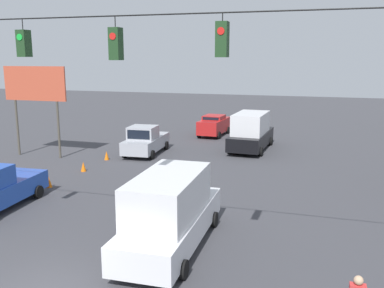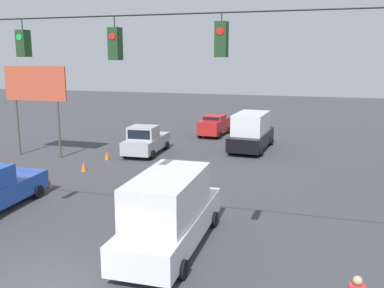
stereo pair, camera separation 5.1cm
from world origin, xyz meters
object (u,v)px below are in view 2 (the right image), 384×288
Objects in this scene: traffic_cone_second at (49,182)px; traffic_cone_fourth at (107,155)px; sedan_red_withflow_deep at (214,125)px; traffic_cone_third at (84,166)px; traffic_cone_fifth at (127,146)px; roadside_billboard at (35,89)px; box_truck_black_oncoming_deep at (251,132)px; traffic_cone_farthest at (143,139)px; pickup_truck_silver_withflow_far at (146,141)px; overhead_signal_span at (73,103)px; box_truck_white_crossing_near at (170,212)px.

traffic_cone_second and traffic_cone_fourth have the same top height.
sedan_red_withflow_deep is 15.13m from traffic_cone_third.
roadside_billboard is at bearing 37.66° from traffic_cone_fifth.
roadside_billboard reaches higher than traffic_cone_fourth.
box_truck_black_oncoming_deep is at bearing -163.07° from traffic_cone_fifth.
pickup_truck_silver_withflow_far is at bearing 116.31° from traffic_cone_farthest.
box_truck_black_oncoming_deep is 15.91m from roadside_billboard.
traffic_cone_fifth is 3.03m from traffic_cone_farthest.
sedan_red_withflow_deep is at bearing -108.74° from pickup_truck_silver_withflow_far.
traffic_cone_fourth is (6.60, -14.06, -5.24)m from overhead_signal_span.
overhead_signal_span reaches higher than traffic_cone_fifth.
box_truck_black_oncoming_deep reaches higher than traffic_cone_fifth.
traffic_cone_fourth is at bearing 34.61° from box_truck_black_oncoming_deep.
traffic_cone_fourth is at bearing -88.53° from traffic_cone_third.
traffic_cone_farthest is at bearing -63.60° from box_truck_white_crossing_near.
pickup_truck_silver_withflow_far is 3.17m from traffic_cone_fourth.
pickup_truck_silver_withflow_far is 0.80× the size of box_truck_black_oncoming_deep.
pickup_truck_silver_withflow_far is at bearing -126.64° from traffic_cone_fourth.
overhead_signal_span is at bearing 110.99° from traffic_cone_fifth.
box_truck_white_crossing_near is 1.32× the size of pickup_truck_silver_withflow_far.
traffic_cone_fourth is at bearing -89.55° from traffic_cone_second.
sedan_red_withflow_deep is at bearing -104.92° from traffic_cone_second.
box_truck_black_oncoming_deep is at bearing 129.72° from sedan_red_withflow_deep.
traffic_cone_second is at bearing -30.07° from box_truck_white_crossing_near.
box_truck_white_crossing_near is 11.35× the size of traffic_cone_second.
pickup_truck_silver_withflow_far is 9.32m from traffic_cone_second.
overhead_signal_span is 34.95× the size of traffic_cone_second.
box_truck_white_crossing_near is at bearing 127.18° from traffic_cone_fourth.
traffic_cone_fifth is (4.91, 7.77, -0.66)m from sedan_red_withflow_deep.
traffic_cone_third and traffic_cone_fifth have the same top height.
pickup_truck_silver_withflow_far is at bearing -73.98° from overhead_signal_span.
traffic_cone_farthest is (0.01, -3.03, 0.00)m from traffic_cone_fifth.
traffic_cone_farthest is (1.96, -3.97, -0.67)m from pickup_truck_silver_withflow_far.
overhead_signal_span is 19.45m from traffic_cone_fifth.
traffic_cone_third is at bearing 91.47° from traffic_cone_fourth.
sedan_red_withflow_deep is at bearing -136.07° from traffic_cone_farthest.
sedan_red_withflow_deep reaches higher than traffic_cone_fifth.
traffic_cone_fourth is 6.79m from roadside_billboard.
pickup_truck_silver_withflow_far is 8.57× the size of traffic_cone_fifth.
traffic_cone_farthest is (0.17, -13.10, 0.00)m from traffic_cone_second.
traffic_cone_fifth is (9.07, 2.76, -1.10)m from box_truck_black_oncoming_deep.
traffic_cone_fourth is (1.85, 2.49, -0.67)m from pickup_truck_silver_withflow_far.
traffic_cone_farthest is at bearing -1.71° from box_truck_black_oncoming_deep.
box_truck_white_crossing_near reaches higher than traffic_cone_third.
traffic_cone_third is 0.10× the size of roadside_billboard.
sedan_red_withflow_deep is 6.86m from traffic_cone_farthest.
pickup_truck_silver_withflow_far is 5.95m from traffic_cone_third.
sedan_red_withflow_deep is 7.35× the size of traffic_cone_third.
traffic_cone_second is 10.06m from traffic_cone_fifth.
sedan_red_withflow_deep is 7.35× the size of traffic_cone_fourth.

